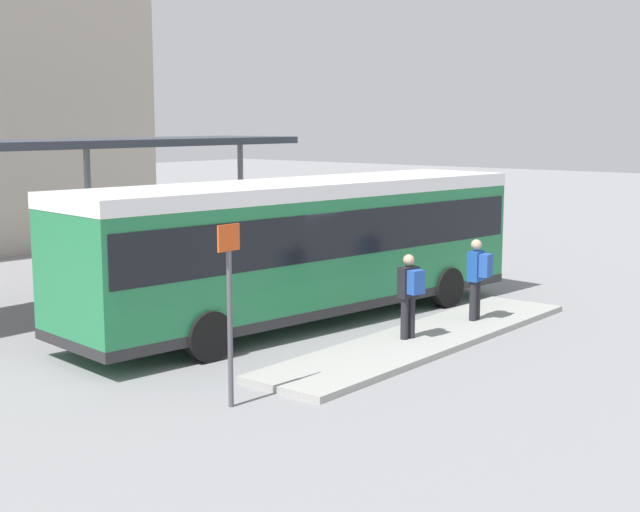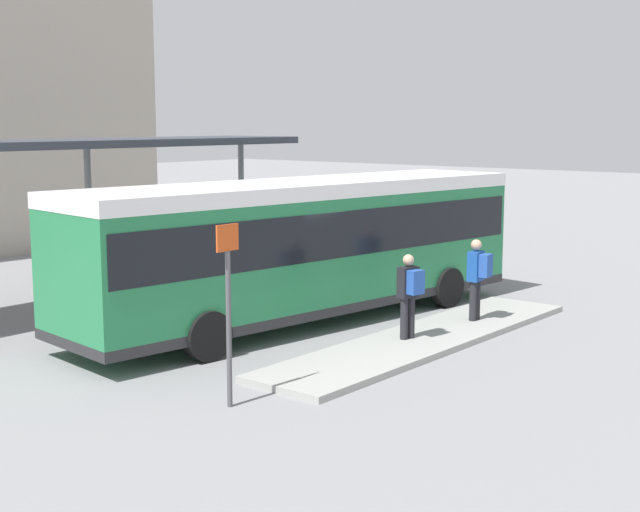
# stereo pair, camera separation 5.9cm
# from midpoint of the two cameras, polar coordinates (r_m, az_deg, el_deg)

# --- Properties ---
(ground_plane) EXTENTS (120.00, 120.00, 0.00)m
(ground_plane) POSITION_cam_midpoint_polar(r_m,az_deg,el_deg) (19.41, -1.13, -4.20)
(ground_plane) COLOR gray
(curb_island) EXTENTS (8.77, 1.80, 0.12)m
(curb_island) POSITION_cam_midpoint_polar(r_m,az_deg,el_deg) (17.77, 6.65, -5.27)
(curb_island) COLOR #9E9E99
(curb_island) RESTS_ON ground_plane
(city_bus) EXTENTS (11.39, 3.86, 3.05)m
(city_bus) POSITION_cam_midpoint_polar(r_m,az_deg,el_deg) (19.10, -1.13, 1.05)
(city_bus) COLOR #237A47
(city_bus) RESTS_ON ground_plane
(pedestrian_waiting) EXTENTS (0.45, 0.48, 1.73)m
(pedestrian_waiting) POSITION_cam_midpoint_polar(r_m,az_deg,el_deg) (19.09, 9.97, -1.15)
(pedestrian_waiting) COLOR #232328
(pedestrian_waiting) RESTS_ON curb_island
(pedestrian_companion) EXTENTS (0.44, 0.48, 1.66)m
(pedestrian_companion) POSITION_cam_midpoint_polar(r_m,az_deg,el_deg) (17.26, 5.68, -2.23)
(pedestrian_companion) COLOR #232328
(pedestrian_companion) RESTS_ON curb_island
(bicycle_orange) EXTENTS (0.48, 1.54, 0.67)m
(bicycle_orange) POSITION_cam_midpoint_polar(r_m,az_deg,el_deg) (26.63, 9.11, -0.06)
(bicycle_orange) COLOR black
(bicycle_orange) RESTS_ON ground_plane
(bicycle_green) EXTENTS (0.48, 1.65, 0.71)m
(bicycle_green) POSITION_cam_midpoint_polar(r_m,az_deg,el_deg) (26.82, 7.16, 0.09)
(bicycle_green) COLOR black
(bicycle_green) RESTS_ON ground_plane
(station_shelter) EXTENTS (12.08, 2.67, 3.89)m
(station_shelter) POSITION_cam_midpoint_polar(r_m,az_deg,el_deg) (21.67, -14.81, 6.75)
(station_shelter) COLOR #383D47
(station_shelter) RESTS_ON ground_plane
(potted_planter_near_shelter) EXTENTS (0.75, 0.75, 1.30)m
(potted_planter_near_shelter) POSITION_cam_midpoint_polar(r_m,az_deg,el_deg) (22.14, -4.43, -0.81)
(potted_planter_near_shelter) COLOR slate
(potted_planter_near_shelter) RESTS_ON ground_plane
(platform_sign) EXTENTS (0.44, 0.08, 2.80)m
(platform_sign) POSITION_cam_midpoint_polar(r_m,az_deg,el_deg) (13.43, -5.93, -3.24)
(platform_sign) COLOR #4C4C51
(platform_sign) RESTS_ON ground_plane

